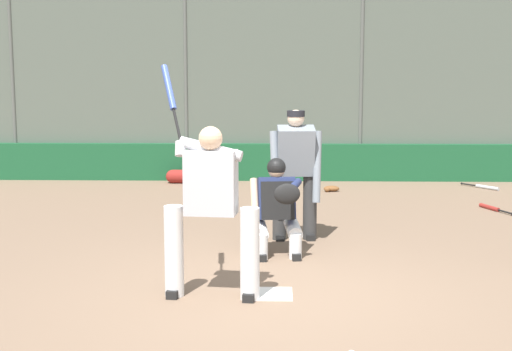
% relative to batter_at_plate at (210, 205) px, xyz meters
% --- Properties ---
extents(ground_plane, '(160.00, 160.00, 0.00)m').
position_rel_batter_at_plate_xyz_m(ground_plane, '(-0.58, -0.10, -0.92)').
color(ground_plane, '#7A604C').
extents(home_plate_marker, '(0.43, 0.43, 0.01)m').
position_rel_batter_at_plate_xyz_m(home_plate_marker, '(-0.58, -0.10, -0.91)').
color(home_plate_marker, white).
rests_on(home_plate_marker, ground_plane).
extents(backstop_fence, '(17.95, 0.08, 4.61)m').
position_rel_batter_at_plate_xyz_m(backstop_fence, '(-0.58, -7.90, 1.48)').
color(backstop_fence, '#515651').
rests_on(backstop_fence, ground_plane).
extents(padding_wall, '(17.51, 0.18, 0.76)m').
position_rel_batter_at_plate_xyz_m(padding_wall, '(-0.58, -7.80, -0.54)').
color(padding_wall, '#19512D').
rests_on(padding_wall, ground_plane).
extents(bleachers_beyond, '(12.51, 1.95, 1.16)m').
position_rel_batter_at_plate_xyz_m(bleachers_beyond, '(0.90, -10.05, -0.53)').
color(bleachers_beyond, slate).
rests_on(bleachers_beyond, ground_plane).
extents(batter_at_plate, '(1.02, 0.72, 2.26)m').
position_rel_batter_at_plate_xyz_m(batter_at_plate, '(0.00, 0.00, 0.00)').
color(batter_at_plate, silver).
rests_on(batter_at_plate, ground_plane).
extents(catcher_behind_plate, '(0.64, 0.75, 1.18)m').
position_rel_batter_at_plate_xyz_m(catcher_behind_plate, '(-0.65, -1.63, -0.31)').
color(catcher_behind_plate, silver).
rests_on(catcher_behind_plate, ground_plane).
extents(umpire_home, '(0.70, 0.45, 1.71)m').
position_rel_batter_at_plate_xyz_m(umpire_home, '(-0.89, -2.46, 0.01)').
color(umpire_home, '#333333').
rests_on(umpire_home, ground_plane).
extents(spare_bat_near_backstop, '(0.56, 0.72, 0.07)m').
position_rel_batter_at_plate_xyz_m(spare_bat_near_backstop, '(-4.63, -6.84, -0.88)').
color(spare_bat_near_backstop, black).
rests_on(spare_bat_near_backstop, ground_plane).
extents(spare_bat_by_padding, '(0.32, 0.79, 0.07)m').
position_rel_batter_at_plate_xyz_m(spare_bat_by_padding, '(-4.12, -4.64, -0.88)').
color(spare_bat_by_padding, black).
rests_on(spare_bat_by_padding, ground_plane).
extents(fielding_glove_on_dirt, '(0.29, 0.22, 0.11)m').
position_rel_batter_at_plate_xyz_m(fielding_glove_on_dirt, '(-1.67, -6.43, -0.86)').
color(fielding_glove_on_dirt, brown).
rests_on(fielding_glove_on_dirt, ground_plane).
extents(equipment_bag_dugout_side, '(1.17, 0.27, 0.27)m').
position_rel_batter_at_plate_xyz_m(equipment_bag_dugout_side, '(0.99, -7.39, -0.78)').
color(equipment_bag_dugout_side, maroon).
rests_on(equipment_bag_dugout_side, ground_plane).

